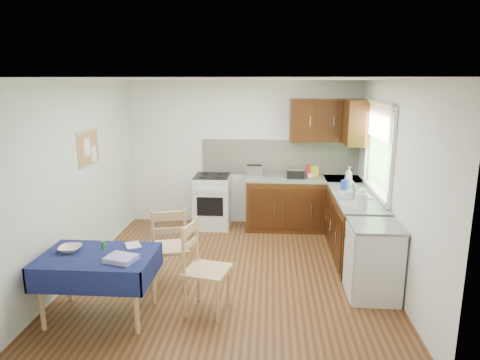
# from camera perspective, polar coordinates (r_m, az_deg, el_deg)

# --- Properties ---
(floor) EXTENTS (4.20, 4.20, 0.00)m
(floor) POSITION_cam_1_polar(r_m,az_deg,el_deg) (5.83, -1.08, -12.10)
(floor) COLOR #4D2514
(floor) RESTS_ON ground
(ceiling) EXTENTS (4.00, 4.20, 0.02)m
(ceiling) POSITION_cam_1_polar(r_m,az_deg,el_deg) (5.28, -1.20, 13.30)
(ceiling) COLOR white
(ceiling) RESTS_ON wall_back
(wall_back) EXTENTS (4.00, 0.02, 2.50)m
(wall_back) POSITION_cam_1_polar(r_m,az_deg,el_deg) (7.48, 0.33, 3.56)
(wall_back) COLOR silver
(wall_back) RESTS_ON ground
(wall_front) EXTENTS (4.00, 0.02, 2.50)m
(wall_front) POSITION_cam_1_polar(r_m,az_deg,el_deg) (3.42, -4.36, -7.91)
(wall_front) COLOR silver
(wall_front) RESTS_ON ground
(wall_left) EXTENTS (0.02, 4.20, 2.50)m
(wall_left) POSITION_cam_1_polar(r_m,az_deg,el_deg) (5.94, -20.71, 0.28)
(wall_left) COLOR silver
(wall_left) RESTS_ON ground
(wall_right) EXTENTS (0.02, 4.20, 2.50)m
(wall_right) POSITION_cam_1_polar(r_m,az_deg,el_deg) (5.61, 19.67, -0.36)
(wall_right) COLOR silver
(wall_right) RESTS_ON ground
(base_cabinets) EXTENTS (1.90, 2.30, 0.86)m
(base_cabinets) POSITION_cam_1_polar(r_m,az_deg,el_deg) (6.88, 11.23, -4.53)
(base_cabinets) COLOR #331608
(base_cabinets) RESTS_ON ground
(worktop_back) EXTENTS (1.90, 0.60, 0.04)m
(worktop_back) POSITION_cam_1_polar(r_m,az_deg,el_deg) (7.26, 8.47, 0.16)
(worktop_back) COLOR slate
(worktop_back) RESTS_ON base_cabinets
(worktop_right) EXTENTS (0.60, 1.70, 0.04)m
(worktop_right) POSITION_cam_1_polar(r_m,az_deg,el_deg) (6.24, 15.20, -2.26)
(worktop_right) COLOR slate
(worktop_right) RESTS_ON base_cabinets
(worktop_corner) EXTENTS (0.60, 0.60, 0.04)m
(worktop_corner) POSITION_cam_1_polar(r_m,az_deg,el_deg) (7.34, 13.54, 0.08)
(worktop_corner) COLOR slate
(worktop_corner) RESTS_ON base_cabinets
(splashback) EXTENTS (2.70, 0.02, 0.60)m
(splashback) POSITION_cam_1_polar(r_m,az_deg,el_deg) (7.46, 5.32, 3.09)
(splashback) COLOR beige
(splashback) RESTS_ON wall_back
(upper_cabinets) EXTENTS (1.20, 0.85, 0.70)m
(upper_cabinets) POSITION_cam_1_polar(r_m,az_deg,el_deg) (7.16, 12.55, 7.69)
(upper_cabinets) COLOR #331608
(upper_cabinets) RESTS_ON wall_back
(stove) EXTENTS (0.60, 0.61, 0.92)m
(stove) POSITION_cam_1_polar(r_m,az_deg,el_deg) (7.41, -3.70, -2.83)
(stove) COLOR silver
(stove) RESTS_ON ground
(window) EXTENTS (0.04, 1.48, 1.26)m
(window) POSITION_cam_1_polar(r_m,az_deg,el_deg) (6.20, 18.01, 4.74)
(window) COLOR #325924
(window) RESTS_ON wall_right
(fridge) EXTENTS (0.58, 0.60, 0.89)m
(fridge) POSITION_cam_1_polar(r_m,az_deg,el_deg) (5.27, 17.38, -10.29)
(fridge) COLOR silver
(fridge) RESTS_ON ground
(corkboard) EXTENTS (0.04, 0.62, 0.47)m
(corkboard) POSITION_cam_1_polar(r_m,az_deg,el_deg) (6.14, -19.56, 4.07)
(corkboard) COLOR tan
(corkboard) RESTS_ON wall_left
(dining_table) EXTENTS (1.17, 0.80, 0.71)m
(dining_table) POSITION_cam_1_polar(r_m,az_deg,el_deg) (4.81, -18.40, -10.56)
(dining_table) COLOR #101B42
(dining_table) RESTS_ON ground
(chair_far) EXTENTS (0.56, 0.56, 1.03)m
(chair_far) POSITION_cam_1_polar(r_m,az_deg,el_deg) (5.30, -9.40, -8.53)
(chair_far) COLOR tan
(chair_far) RESTS_ON ground
(chair_near) EXTENTS (0.53, 0.53, 1.01)m
(chair_near) POSITION_cam_1_polar(r_m,az_deg,el_deg) (4.72, -4.98, -11.28)
(chair_near) COLOR tan
(chair_near) RESTS_ON ground
(toaster) EXTENTS (0.29, 0.18, 0.22)m
(toaster) POSITION_cam_1_polar(r_m,az_deg,el_deg) (7.21, 1.91, 1.18)
(toaster) COLOR #BCBDC2
(toaster) RESTS_ON worktop_back
(sandwich_press) EXTENTS (0.29, 0.25, 0.17)m
(sandwich_press) POSITION_cam_1_polar(r_m,az_deg,el_deg) (7.22, 7.41, 0.95)
(sandwich_press) COLOR black
(sandwich_press) RESTS_ON worktop_back
(sauce_bottle) EXTENTS (0.05, 0.05, 0.24)m
(sauce_bottle) POSITION_cam_1_polar(r_m,az_deg,el_deg) (7.18, 9.06, 1.15)
(sauce_bottle) COLOR red
(sauce_bottle) RESTS_ON worktop_back
(yellow_packet) EXTENTS (0.14, 0.10, 0.17)m
(yellow_packet) POSITION_cam_1_polar(r_m,az_deg,el_deg) (7.38, 9.89, 1.16)
(yellow_packet) COLOR yellow
(yellow_packet) RESTS_ON worktop_back
(dish_rack) EXTENTS (0.42, 0.32, 0.20)m
(dish_rack) POSITION_cam_1_polar(r_m,az_deg,el_deg) (6.19, 15.05, -1.96)
(dish_rack) COLOR gray
(dish_rack) RESTS_ON worktop_right
(kettle) EXTENTS (0.16, 0.16, 0.27)m
(kettle) POSITION_cam_1_polar(r_m,az_deg,el_deg) (5.63, 15.87, -2.47)
(kettle) COLOR silver
(kettle) RESTS_ON worktop_right
(cup) EXTENTS (0.12, 0.12, 0.09)m
(cup) POSITION_cam_1_polar(r_m,az_deg,el_deg) (7.20, 9.35, 0.55)
(cup) COLOR white
(cup) RESTS_ON worktop_back
(soap_bottle_a) EXTENTS (0.16, 0.16, 0.29)m
(soap_bottle_a) POSITION_cam_1_polar(r_m,az_deg,el_deg) (6.84, 14.29, 0.54)
(soap_bottle_a) COLOR silver
(soap_bottle_a) RESTS_ON worktop_right
(soap_bottle_b) EXTENTS (0.13, 0.13, 0.21)m
(soap_bottle_b) POSITION_cam_1_polar(r_m,az_deg,el_deg) (6.57, 13.83, -0.31)
(soap_bottle_b) COLOR #1E3FB2
(soap_bottle_b) RESTS_ON worktop_right
(soap_bottle_c) EXTENTS (0.17, 0.17, 0.16)m
(soap_bottle_c) POSITION_cam_1_polar(r_m,az_deg,el_deg) (6.19, 15.40, -1.46)
(soap_bottle_c) COLOR green
(soap_bottle_c) RESTS_ON worktop_right
(plate_bowl) EXTENTS (0.25, 0.25, 0.06)m
(plate_bowl) POSITION_cam_1_polar(r_m,az_deg,el_deg) (4.94, -21.71, -8.51)
(plate_bowl) COLOR beige
(plate_bowl) RESTS_ON dining_table
(book) EXTENTS (0.23, 0.26, 0.02)m
(book) POSITION_cam_1_polar(r_m,az_deg,el_deg) (4.88, -14.99, -8.54)
(book) COLOR white
(book) RESTS_ON dining_table
(spice_jar) EXTENTS (0.04, 0.04, 0.09)m
(spice_jar) POSITION_cam_1_polar(r_m,az_deg,el_deg) (4.87, -17.77, -8.31)
(spice_jar) COLOR #258828
(spice_jar) RESTS_ON dining_table
(tea_towel) EXTENTS (0.34, 0.30, 0.05)m
(tea_towel) POSITION_cam_1_polar(r_m,az_deg,el_deg) (4.52, -15.57, -10.06)
(tea_towel) COLOR #2A2896
(tea_towel) RESTS_ON dining_table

